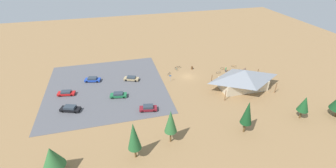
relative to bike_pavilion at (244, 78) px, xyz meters
name	(u,v)px	position (x,y,z in m)	size (l,w,h in m)	color
ground	(188,77)	(12.66, -10.48, -3.33)	(160.00, 160.00, 0.00)	#937047
parking_lot_asphalt	(106,87)	(37.22, -10.39, -3.31)	(32.81, 34.08, 0.05)	#56565B
bike_pavilion	(244,78)	(0.00, 0.00, 0.00)	(15.43, 9.13, 5.81)	beige
trash_bin	(192,68)	(9.61, -15.04, -2.88)	(0.60, 0.60, 0.90)	brown
lot_sign	(170,77)	(18.63, -8.97, -1.92)	(0.56, 0.08, 2.20)	#99999E
pine_mideast	(304,104)	(-6.16, 15.44, 0.67)	(2.54, 2.54, 5.86)	brown
pine_west	(134,136)	(32.58, 17.54, 1.94)	(2.51, 2.51, 8.19)	brown
pine_midwest	(52,157)	(46.49, 17.82, 0.75)	(3.76, 3.76, 6.16)	brown
pine_center	(247,113)	(8.95, 16.33, 1.73)	(2.42, 2.42, 7.77)	brown
pine_far_east	(171,121)	(25.08, 15.21, 1.91)	(2.52, 2.52, 7.79)	brown
bicycle_black_back_row	(179,67)	(13.63, -16.87, -2.97)	(1.64, 0.58, 0.78)	black
bicycle_teal_lone_east	(176,69)	(14.84, -15.66, -2.93)	(0.68, 1.77, 0.89)	black
bicycle_blue_near_sign	(238,71)	(-4.03, -9.30, -2.94)	(1.53, 1.01, 0.87)	black
bicycle_white_edge_north	(169,74)	(17.92, -13.25, -2.98)	(1.15, 1.18, 0.78)	black
bicycle_purple_yard_left	(245,69)	(-6.51, -9.80, -2.94)	(1.62, 0.90, 0.84)	black
bicycle_red_front_row	(236,73)	(-2.51, -8.27, -2.95)	(0.72, 1.60, 0.84)	black
bicycle_yellow_yard_center	(223,69)	(0.09, -12.01, -2.95)	(0.94, 1.43, 0.87)	black
bicycle_silver_edge_south	(218,73)	(2.61, -9.93, -2.96)	(1.66, 0.53, 0.86)	black
bicycle_orange_yard_front	(234,66)	(-4.28, -12.88, -2.95)	(1.59, 0.76, 0.88)	black
bicycle_green_near_porch	(231,71)	(-1.85, -9.82, -2.94)	(1.58, 0.78, 0.85)	black
car_black_end_stall	(70,109)	(45.96, -0.90, -2.58)	(5.12, 3.41, 1.42)	black
car_blue_second_row	(93,79)	(40.96, -14.70, -2.62)	(4.80, 2.89, 1.32)	#1E42B2
car_maroon_far_end	(148,108)	(27.59, 3.62, -2.58)	(4.51, 2.55, 1.41)	maroon
car_green_inner_stall	(118,95)	(34.18, -4.22, -2.62)	(4.56, 2.54, 1.31)	#1E6B3D
car_red_back_corner	(66,93)	(47.70, -8.73, -2.65)	(4.70, 2.45, 1.24)	red
car_tan_by_curb	(131,78)	(29.75, -12.44, -2.64)	(4.69, 3.23, 1.26)	tan
visitor_at_bikes	(226,69)	(-0.18, -10.50, -2.40)	(0.36, 0.37, 1.77)	#2D3347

